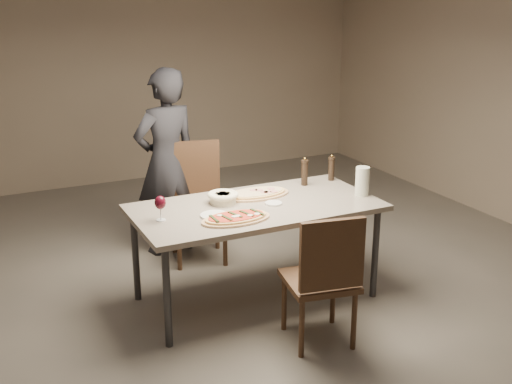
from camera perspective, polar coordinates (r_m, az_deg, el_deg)
name	(u,v)px	position (r m, az deg, el deg)	size (l,w,h in m)	color
room	(256,117)	(4.51, 0.00, 6.66)	(7.00, 7.00, 7.00)	#5F5952
dining_table	(256,212)	(4.70, 0.00, -1.82)	(1.80, 0.90, 0.75)	gray
zucchini_pizza	(236,218)	(4.38, -1.79, -2.32)	(0.50, 0.28, 0.05)	tan
ham_pizza	(257,194)	(4.89, 0.08, -0.15)	(0.52, 0.29, 0.04)	tan
bread_basket	(223,197)	(4.71, -2.95, -0.43)	(0.23, 0.23, 0.08)	beige
oil_dish	(274,203)	(4.70, 1.57, -1.01)	(0.12, 0.12, 0.01)	white
pepper_mill_left	(331,168)	(5.29, 6.72, 2.11)	(0.06, 0.06, 0.22)	black
pepper_mill_right	(305,172)	(5.13, 4.34, 1.78)	(0.06, 0.06, 0.23)	black
carafe	(362,181)	(4.94, 9.43, 0.95)	(0.11, 0.11, 0.22)	silver
wine_glass	(160,203)	(4.39, -8.51, -1.01)	(0.08, 0.08, 0.18)	silver
side_plate	(215,215)	(4.46, -3.71, -2.09)	(0.20, 0.20, 0.01)	white
chair_near	(324,274)	(4.16, 6.11, -7.24)	(0.51, 0.51, 0.93)	#402A1B
chair_far	(196,194)	(5.55, -5.33, -0.19)	(0.57, 0.57, 1.00)	#402A1B
diner	(166,162)	(5.61, -7.97, 2.63)	(0.60, 0.39, 1.64)	black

